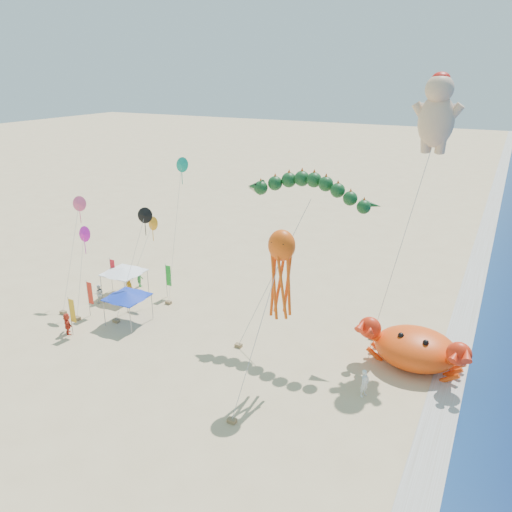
{
  "coord_description": "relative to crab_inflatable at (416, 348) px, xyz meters",
  "views": [
    {
      "loc": [
        13.37,
        -28.04,
        19.18
      ],
      "look_at": [
        -2.0,
        2.0,
        6.5
      ],
      "focal_mm": 35.0,
      "sensor_mm": 36.0,
      "label": 1
    }
  ],
  "objects": [
    {
      "name": "canopy_white",
      "position": [
        -25.31,
        -0.12,
        1.0
      ],
      "size": [
        3.43,
        3.43,
        2.71
      ],
      "color": "gray",
      "rests_on": "ground"
    },
    {
      "name": "octopus_kite",
      "position": [
        -7.56,
        -5.73,
        6.53
      ],
      "size": [
        1.76,
        6.03,
        10.35
      ],
      "color": "#F9530D",
      "rests_on": "ground"
    },
    {
      "name": "cherub_kite",
      "position": [
        -1.14,
        4.76,
        15.1
      ],
      "size": [
        3.79,
        3.64,
        19.03
      ],
      "color": "#E0B289",
      "rests_on": "ground"
    },
    {
      "name": "crab_inflatable",
      "position": [
        0.0,
        0.0,
        0.0
      ],
      "size": [
        7.47,
        5.24,
        3.28
      ],
      "color": "#FF480D",
      "rests_on": "ground"
    },
    {
      "name": "beachgoers",
      "position": [
        -22.65,
        -2.74,
        -0.57
      ],
      "size": [
        25.08,
        10.85,
        1.88
      ],
      "color": "#2B8136",
      "rests_on": "ground"
    },
    {
      "name": "small_kites",
      "position": [
        -24.58,
        0.23,
        5.79
      ],
      "size": [
        8.32,
        10.91,
        12.13
      ],
      "color": "#0D957A",
      "rests_on": "ground"
    },
    {
      "name": "foam_strip",
      "position": [
        2.41,
        -3.15,
        -1.44
      ],
      "size": [
        320.0,
        320.0,
        0.0
      ],
      "primitive_type": "plane",
      "color": "silver",
      "rests_on": "ground"
    },
    {
      "name": "ground",
      "position": [
        -9.59,
        -3.15,
        -1.44
      ],
      "size": [
        320.0,
        320.0,
        0.0
      ],
      "primitive_type": "plane",
      "color": "#D1B784",
      "rests_on": "ground"
    },
    {
      "name": "dragon_kite",
      "position": [
        -8.51,
        1.05,
        9.58
      ],
      "size": [
        9.48,
        5.6,
        12.08
      ],
      "color": "#113E19",
      "rests_on": "ground"
    },
    {
      "name": "canopy_blue",
      "position": [
        -21.63,
        -3.95,
        1.0
      ],
      "size": [
        3.18,
        3.18,
        2.71
      ],
      "color": "gray",
      "rests_on": "ground"
    },
    {
      "name": "feather_flags",
      "position": [
        -24.4,
        -2.61,
        0.57
      ],
      "size": [
        5.94,
        8.91,
        3.2
      ],
      "color": "gray",
      "rests_on": "ground"
    }
  ]
}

